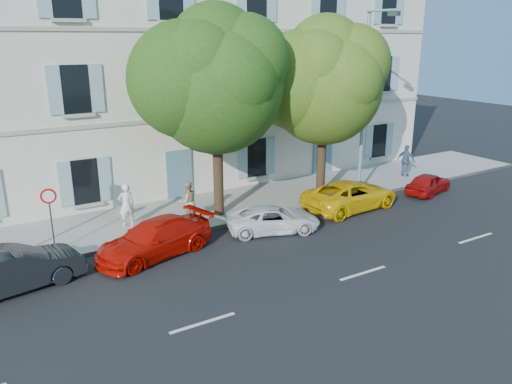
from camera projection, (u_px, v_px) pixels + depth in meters
ground at (295, 235)px, 20.22m from camera, size 90.00×90.00×0.00m
sidewalk at (241, 203)px, 23.84m from camera, size 36.00×4.50×0.15m
kerb at (265, 217)px, 22.07m from camera, size 36.00×0.16×0.16m
building at (188, 70)px, 26.78m from camera, size 28.00×7.00×12.00m
car_dark_sedan at (14, 270)px, 15.65m from camera, size 4.46×2.25×1.40m
car_red_coupe at (155, 239)px, 18.14m from camera, size 4.85×2.97×1.31m
car_white_coupe at (273, 219)px, 20.47m from camera, size 4.19×2.90×1.06m
car_yellow_supercar at (351, 195)px, 23.15m from camera, size 4.98×2.60×1.34m
car_red_hatchback at (428, 183)px, 25.46m from camera, size 3.40×2.11×1.08m
tree_left at (216, 87)px, 20.52m from camera, size 5.58×5.58×8.65m
tree_right at (324, 87)px, 23.11m from camera, size 5.36×5.36×8.26m
road_sign at (50, 207)px, 17.77m from camera, size 0.56×0.13×2.43m
street_lamp at (367, 94)px, 23.75m from camera, size 0.44×1.87×8.72m
pedestrian_a at (126, 205)px, 20.53m from camera, size 0.69×0.47×1.82m
pedestrian_b at (188, 202)px, 21.07m from camera, size 0.91×0.74×1.76m
pedestrian_c at (406, 161)px, 27.96m from camera, size 0.76×1.14×1.79m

